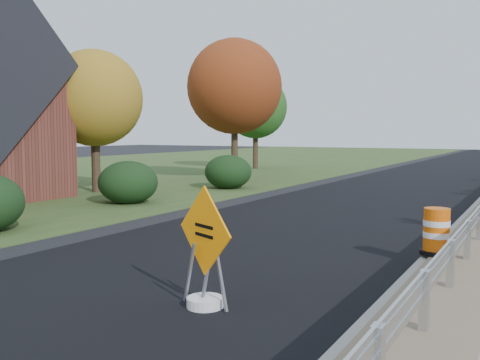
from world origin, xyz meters
The scene contains 9 objects.
grass_verge_near centered at (-24.00, 10.00, 0.01)m, with size 30.00×120.00×0.03m, color #314D21.
milled_overlay centered at (-4.40, 10.00, 0.01)m, with size 7.20×120.00×0.01m, color black.
hedge_mid centered at (-11.50, 0.00, 0.76)m, with size 2.09×2.09×1.52m, color black.
hedge_north centered at (-11.00, 6.00, 0.76)m, with size 2.09×2.09×1.52m, color black.
tree_near_yellow centered at (-15.00, 2.00, 3.89)m, with size 3.96×3.96×5.88m.
tree_near_red centered at (-13.00, 10.00, 4.86)m, with size 4.95×4.95×7.35m.
tree_near_back centered at (-16.00, 18.00, 4.21)m, with size 4.29×4.29×6.37m.
caution_sign centered at (-3.00, -8.03, 0.45)m, with size 1.18×0.54×1.76m.
barrel_median_near centered at (-0.55, -3.91, 0.65)m, with size 0.59×0.59×0.87m.
Camera 1 is at (1.12, -14.26, 2.51)m, focal length 40.00 mm.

